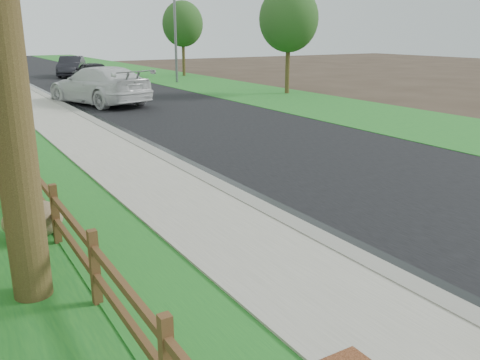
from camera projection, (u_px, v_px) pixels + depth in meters
ground at (446, 327)px, 6.40m from camera, size 120.00×120.00×0.00m
road at (83, 81)px, 37.40m from camera, size 8.00×90.00×0.02m
curb at (22, 84)px, 35.30m from camera, size 0.40×90.00×0.12m
wet_gutter at (27, 84)px, 35.49m from camera, size 0.50×90.00×0.00m
sidewalk at (2, 85)px, 34.66m from camera, size 2.20×90.00×0.10m
verge_far at (169, 77)px, 40.83m from camera, size 6.00×90.00×0.04m
ranch_fence at (41, 193)px, 9.69m from camera, size 0.12×16.92×1.10m
white_suv at (99, 85)px, 25.59m from camera, size 4.34×6.97×1.88m
dark_car_mid at (91, 73)px, 35.48m from camera, size 1.95×4.59×1.55m
dark_car_far at (71, 66)px, 41.20m from camera, size 3.37×5.19×1.62m
streetlight at (172, 9)px, 35.19m from camera, size 2.02×0.79×8.95m
boulder at (33, 220)px, 9.06m from camera, size 1.16×0.95×0.70m
tree_near_right at (289, 19)px, 28.97m from camera, size 3.41×3.41×6.13m
tree_mid_right at (183, 24)px, 40.73m from camera, size 3.27×3.27×5.94m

